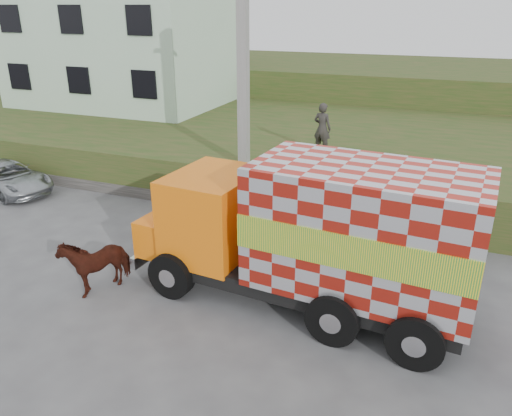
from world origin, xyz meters
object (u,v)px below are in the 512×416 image
at_px(pedestrian, 322,128).
at_px(cow, 96,261).
at_px(cargo_truck, 317,234).
at_px(suv, 8,177).
at_px(utility_pole, 243,83).

bearing_deg(pedestrian, cow, 81.16).
xyz_separation_m(cargo_truck, cow, (-5.00, -1.17, -1.06)).
relative_size(cow, suv, 0.42).
bearing_deg(utility_pole, pedestrian, 48.12).
height_order(cow, pedestrian, pedestrian).
distance_m(utility_pole, suv, 9.39).
distance_m(cow, suv, 8.39).
bearing_deg(utility_pole, cargo_truck, -52.39).
xyz_separation_m(utility_pole, cargo_truck, (3.71, -4.82, -2.34)).
bearing_deg(pedestrian, suv, 33.55).
bearing_deg(suv, cargo_truck, -89.48).
bearing_deg(cargo_truck, suv, 170.84).
distance_m(cargo_truck, suv, 12.68).
relative_size(utility_pole, cargo_truck, 1.03).
xyz_separation_m(cargo_truck, pedestrian, (-1.72, 7.03, 0.63)).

